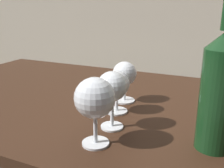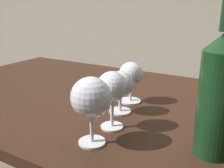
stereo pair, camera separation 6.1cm
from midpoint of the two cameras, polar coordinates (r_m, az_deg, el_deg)
The scene contains 6 objects.
dining_table at distance 0.88m, azimuth -2.92°, elevation -8.88°, with size 1.44×0.77×0.72m.
wine_glass_merlot at distance 0.54m, azimuth -7.06°, elevation -3.43°, with size 0.09×0.09×0.15m.
wine_glass_cabernet at distance 0.62m, azimuth -2.85°, elevation -0.98°, with size 0.07×0.07×0.14m.
wine_glass_amber at distance 0.72m, azimuth -1.43°, elevation -0.28°, with size 0.07×0.07×0.12m.
wine_glass_rose at distance 0.80m, azimuth 0.59°, elevation 2.03°, with size 0.07×0.07×0.13m.
wine_bottle at distance 0.55m, azimuth 19.67°, elevation -1.17°, with size 0.08×0.08×0.34m.
Camera 1 is at (0.33, -0.71, 1.02)m, focal length 41.57 mm.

